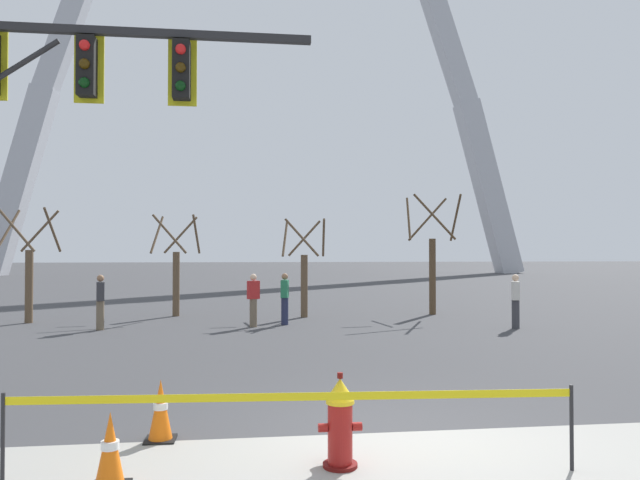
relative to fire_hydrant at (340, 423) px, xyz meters
The scene contains 15 objects.
ground_plane 1.36m from the fire_hydrant, 53.03° to the left, with size 240.00×240.00×0.00m, color #3D3D3F.
fire_hydrant is the anchor object (origin of this frame).
caution_tape_barrier 0.55m from the fire_hydrant, 155.76° to the right, with size 5.71×0.40×0.88m.
traffic_cone_by_hydrant 2.28m from the fire_hydrant, 150.79° to the left, with size 0.36×0.36×0.73m.
traffic_cone_mid_sidewalk 2.28m from the fire_hydrant, behind, with size 0.36×0.36×0.73m.
traffic_signal_gantry 6.59m from the fire_hydrant, 145.43° to the left, with size 6.42×0.44×6.00m.
monument_arch 57.69m from the fire_hydrant, 89.16° to the left, with size 53.70×2.23×54.36m.
tree_far_left 15.65m from the fire_hydrant, 120.14° to the left, with size 1.69×1.70×3.63m.
tree_left_mid 15.36m from the fire_hydrant, 102.98° to the left, with size 1.64×1.65×3.54m.
tree_center_left 14.10m from the fire_hydrant, 85.99° to the left, with size 1.57×1.58×3.38m.
tree_center_right 15.49m from the fire_hydrant, 68.50° to the left, with size 1.97×1.98×4.28m.
pedestrian_walking_left 12.36m from the fire_hydrant, 56.30° to the left, with size 0.30×0.39×1.59m.
pedestrian_standing_center 12.01m from the fire_hydrant, 89.10° to the left, with size 0.28×0.38×1.59m.
pedestrian_walking_right 11.63m from the fire_hydrant, 93.85° to the left, with size 0.39×0.33×1.59m.
pedestrian_near_trees 12.58m from the fire_hydrant, 114.26° to the left, with size 0.29×0.38×1.59m.
Camera 1 is at (-1.74, -7.12, 2.26)m, focal length 32.91 mm.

